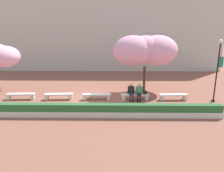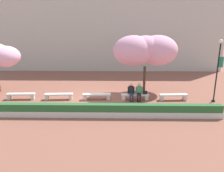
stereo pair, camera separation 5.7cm
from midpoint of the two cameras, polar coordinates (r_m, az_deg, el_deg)
The scene contains 13 objects.
ground_plane at distance 16.31m, azimuth -3.90°, elevation -3.56°, with size 100.00×100.00×0.00m, color brown.
building_facade at distance 27.96m, azimuth -1.88°, elevation 14.25°, with size 28.00×4.00×9.44m, color #B7B2A8.
stone_bench_west_end at distance 17.62m, azimuth -22.62°, elevation -2.23°, with size 2.08×0.54×0.45m.
stone_bench_near_west at distance 16.70m, azimuth -13.66°, elevation -2.40°, with size 2.08×0.54×0.45m.
stone_bench_center at distance 16.22m, azimuth -3.92°, elevation -2.52°, with size 2.08×0.54×0.45m.
stone_bench_near_east at distance 16.22m, azimuth 6.11°, elevation -2.56°, with size 2.08×0.54×0.45m.
stone_bench_east_end at distance 16.72m, azimuth 15.83°, elevation -2.53°, with size 2.08×0.54×0.45m.
person_seated_left at distance 16.03m, azimuth 5.12°, elevation -1.30°, with size 0.51×0.69×1.29m.
person_seated_right at distance 16.09m, azimuth 7.18°, elevation -1.31°, with size 0.51×0.70×1.29m.
handbag at distance 16.23m, azimuth 8.75°, elevation -1.66°, with size 0.30×0.15×0.34m.
cherry_tree_main at distance 17.96m, azimuth 8.94°, elevation 9.26°, with size 5.21×3.25×4.60m.
lamp_post_with_banner at distance 16.86m, azimuth 26.05°, elevation 4.82°, with size 0.54×0.28×4.44m.
planter_hedge_foreground at distance 13.25m, azimuth -5.07°, elevation -6.41°, with size 15.55×0.50×0.80m.
Camera 2 is at (1.40, -15.36, 5.31)m, focal length 35.00 mm.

